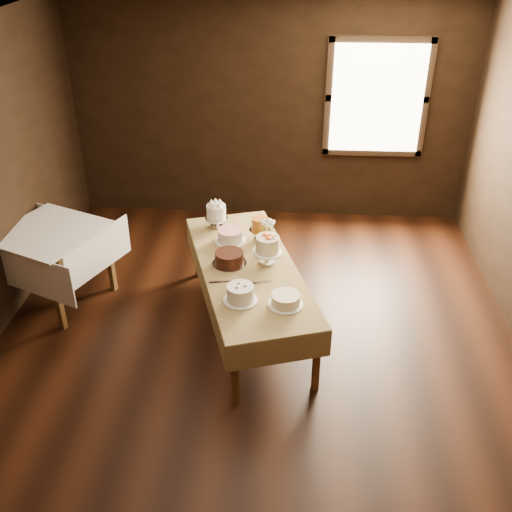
{
  "coord_description": "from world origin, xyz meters",
  "views": [
    {
      "loc": [
        0.29,
        -4.29,
        3.61
      ],
      "look_at": [
        0.0,
        0.2,
        0.95
      ],
      "focal_mm": 41.53,
      "sensor_mm": 36.0,
      "label": 1
    }
  ],
  "objects_px": {
    "display_table": "(248,271)",
    "cake_swirl": "(240,294)",
    "cake_chocolate": "(229,259)",
    "cake_lattice": "(230,237)",
    "side_table": "(51,239)",
    "cake_server_d": "(266,249)",
    "cake_cream": "(286,300)",
    "cake_server_c": "(236,252)",
    "cake_meringue": "(216,217)",
    "cake_server_a": "(263,282)",
    "cake_flowers": "(267,251)",
    "cake_caramel": "(260,230)",
    "flower_vase": "(268,244)",
    "cake_server_e": "(227,281)"
  },
  "relations": [
    {
      "from": "display_table",
      "to": "cake_flowers",
      "type": "height_order",
      "value": "cake_flowers"
    },
    {
      "from": "cake_flowers",
      "to": "cake_swirl",
      "type": "xyz_separation_m",
      "value": [
        -0.2,
        -0.65,
        -0.06
      ]
    },
    {
      "from": "display_table",
      "to": "cake_server_c",
      "type": "xyz_separation_m",
      "value": [
        -0.14,
        0.25,
        0.05
      ]
    },
    {
      "from": "cake_caramel",
      "to": "cake_server_d",
      "type": "relative_size",
      "value": 1.06
    },
    {
      "from": "side_table",
      "to": "cake_server_e",
      "type": "xyz_separation_m",
      "value": [
        1.86,
        -0.62,
        -0.03
      ]
    },
    {
      "from": "cake_server_e",
      "to": "cake_cream",
      "type": "bearing_deg",
      "value": -42.13
    },
    {
      "from": "cake_server_a",
      "to": "flower_vase",
      "type": "xyz_separation_m",
      "value": [
        0.01,
        0.59,
        0.06
      ]
    },
    {
      "from": "side_table",
      "to": "cake_lattice",
      "type": "distance_m",
      "value": 1.82
    },
    {
      "from": "cake_server_e",
      "to": "side_table",
      "type": "bearing_deg",
      "value": 151.23
    },
    {
      "from": "cake_lattice",
      "to": "cake_chocolate",
      "type": "xyz_separation_m",
      "value": [
        0.03,
        -0.44,
        0.01
      ]
    },
    {
      "from": "cake_server_a",
      "to": "cake_lattice",
      "type": "bearing_deg",
      "value": 99.11
    },
    {
      "from": "cake_lattice",
      "to": "cake_caramel",
      "type": "bearing_deg",
      "value": 11.27
    },
    {
      "from": "cake_meringue",
      "to": "cake_chocolate",
      "type": "xyz_separation_m",
      "value": [
        0.21,
        -0.76,
        -0.06
      ]
    },
    {
      "from": "display_table",
      "to": "cake_swirl",
      "type": "distance_m",
      "value": 0.58
    },
    {
      "from": "display_table",
      "to": "cake_swirl",
      "type": "relative_size",
      "value": 8.01
    },
    {
      "from": "cake_meringue",
      "to": "cake_chocolate",
      "type": "bearing_deg",
      "value": -74.21
    },
    {
      "from": "cake_server_c",
      "to": "cake_flowers",
      "type": "bearing_deg",
      "value": -155.55
    },
    {
      "from": "cake_caramel",
      "to": "cake_swirl",
      "type": "xyz_separation_m",
      "value": [
        -0.1,
        -1.1,
        -0.04
      ]
    },
    {
      "from": "cake_caramel",
      "to": "cake_cream",
      "type": "height_order",
      "value": "cake_caramel"
    },
    {
      "from": "cake_caramel",
      "to": "cake_server_c",
      "type": "xyz_separation_m",
      "value": [
        -0.22,
        -0.28,
        -0.11
      ]
    },
    {
      "from": "cake_meringue",
      "to": "flower_vase",
      "type": "bearing_deg",
      "value": -39.24
    },
    {
      "from": "display_table",
      "to": "cake_swirl",
      "type": "bearing_deg",
      "value": -92.5
    },
    {
      "from": "display_table",
      "to": "cake_server_c",
      "type": "height_order",
      "value": "cake_server_c"
    },
    {
      "from": "cake_chocolate",
      "to": "cake_server_d",
      "type": "relative_size",
      "value": 1.6
    },
    {
      "from": "cake_swirl",
      "to": "cake_server_d",
      "type": "height_order",
      "value": "cake_swirl"
    },
    {
      "from": "cake_flowers",
      "to": "cake_server_d",
      "type": "xyz_separation_m",
      "value": [
        -0.02,
        0.25,
        -0.12
      ]
    },
    {
      "from": "cake_caramel",
      "to": "cake_chocolate",
      "type": "relative_size",
      "value": 0.67
    },
    {
      "from": "side_table",
      "to": "cake_server_d",
      "type": "distance_m",
      "value": 2.18
    },
    {
      "from": "cake_caramel",
      "to": "cake_cream",
      "type": "xyz_separation_m",
      "value": [
        0.29,
        -1.14,
        -0.06
      ]
    },
    {
      "from": "cake_meringue",
      "to": "cake_flowers",
      "type": "bearing_deg",
      "value": -51.11
    },
    {
      "from": "cake_lattice",
      "to": "cake_server_c",
      "type": "height_order",
      "value": "cake_lattice"
    },
    {
      "from": "cake_meringue",
      "to": "cake_lattice",
      "type": "bearing_deg",
      "value": -60.37
    },
    {
      "from": "cake_swirl",
      "to": "cake_cream",
      "type": "bearing_deg",
      "value": -5.9
    },
    {
      "from": "cake_caramel",
      "to": "cake_server_d",
      "type": "xyz_separation_m",
      "value": [
        0.08,
        -0.2,
        -0.11
      ]
    },
    {
      "from": "side_table",
      "to": "cake_server_a",
      "type": "xyz_separation_m",
      "value": [
        2.19,
        -0.61,
        -0.03
      ]
    },
    {
      "from": "cake_flowers",
      "to": "cake_swirl",
      "type": "distance_m",
      "value": 0.68
    },
    {
      "from": "cake_chocolate",
      "to": "cake_server_a",
      "type": "xyz_separation_m",
      "value": [
        0.34,
        -0.29,
        -0.06
      ]
    },
    {
      "from": "cake_chocolate",
      "to": "cake_server_c",
      "type": "distance_m",
      "value": 0.23
    },
    {
      "from": "cake_chocolate",
      "to": "cake_lattice",
      "type": "bearing_deg",
      "value": 94.49
    },
    {
      "from": "cake_chocolate",
      "to": "flower_vase",
      "type": "distance_m",
      "value": 0.46
    },
    {
      "from": "cake_chocolate",
      "to": "cake_cream",
      "type": "height_order",
      "value": "cake_chocolate"
    },
    {
      "from": "cake_server_c",
      "to": "cake_server_d",
      "type": "height_order",
      "value": "same"
    },
    {
      "from": "display_table",
      "to": "cake_meringue",
      "type": "relative_size",
      "value": 9.21
    },
    {
      "from": "cake_flowers",
      "to": "cake_server_d",
      "type": "relative_size",
      "value": 1.21
    },
    {
      "from": "cake_chocolate",
      "to": "cake_flowers",
      "type": "bearing_deg",
      "value": 7.51
    },
    {
      "from": "cake_meringue",
      "to": "cake_lattice",
      "type": "xyz_separation_m",
      "value": [
        0.18,
        -0.31,
        -0.06
      ]
    },
    {
      "from": "cake_caramel",
      "to": "cake_server_a",
      "type": "distance_m",
      "value": 0.8
    },
    {
      "from": "cake_flowers",
      "to": "cake_swirl",
      "type": "bearing_deg",
      "value": -107.31
    },
    {
      "from": "cake_cream",
      "to": "cake_server_a",
      "type": "xyz_separation_m",
      "value": [
        -0.21,
        0.34,
        -0.05
      ]
    },
    {
      "from": "cake_swirl",
      "to": "cake_server_a",
      "type": "xyz_separation_m",
      "value": [
        0.18,
        0.3,
        -0.07
      ]
    }
  ]
}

